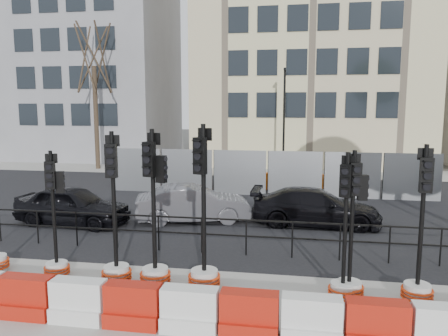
% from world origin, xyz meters
% --- Properties ---
extents(ground, '(120.00, 120.00, 0.00)m').
position_xyz_m(ground, '(0.00, 0.00, 0.00)').
color(ground, '#51514C').
rests_on(ground, ground).
extents(road, '(40.00, 14.00, 0.03)m').
position_xyz_m(road, '(0.00, 7.00, 0.01)').
color(road, black).
rests_on(road, ground).
extents(sidewalk_far, '(40.00, 4.00, 0.02)m').
position_xyz_m(sidewalk_far, '(0.00, 16.00, 0.01)').
color(sidewalk_far, gray).
rests_on(sidewalk_far, ground).
extents(building_grey, '(11.00, 9.06, 14.00)m').
position_xyz_m(building_grey, '(-14.00, 21.99, 7.00)').
color(building_grey, gray).
rests_on(building_grey, ground).
extents(building_cream, '(15.00, 10.06, 18.00)m').
position_xyz_m(building_cream, '(2.00, 21.99, 9.00)').
color(building_cream, tan).
rests_on(building_cream, ground).
extents(kerb_railing, '(18.00, 0.04, 1.00)m').
position_xyz_m(kerb_railing, '(0.00, 1.20, 0.69)').
color(kerb_railing, black).
rests_on(kerb_railing, ground).
extents(heras_fencing, '(14.33, 1.72, 2.00)m').
position_xyz_m(heras_fencing, '(-0.49, 9.71, 0.71)').
color(heras_fencing, gray).
rests_on(heras_fencing, ground).
extents(lamp_post_far, '(0.12, 0.56, 6.00)m').
position_xyz_m(lamp_post_far, '(0.50, 14.98, 3.22)').
color(lamp_post_far, black).
rests_on(lamp_post_far, ground).
extents(tree_bare_far, '(2.00, 2.00, 9.00)m').
position_xyz_m(tree_bare_far, '(-11.00, 15.50, 6.65)').
color(tree_bare_far, '#473828').
rests_on(tree_bare_far, ground).
extents(barrier_row, '(16.75, 0.50, 0.80)m').
position_xyz_m(barrier_row, '(0.00, -2.80, 0.37)').
color(barrier_row, '#AC280D').
rests_on(barrier_row, ground).
extents(traffic_signal_b, '(0.58, 0.58, 2.96)m').
position_xyz_m(traffic_signal_b, '(-4.15, -0.95, 0.70)').
color(traffic_signal_b, silver).
rests_on(traffic_signal_b, ground).
extents(traffic_signal_c, '(0.67, 0.67, 3.41)m').
position_xyz_m(traffic_signal_c, '(-2.65, -1.07, 0.70)').
color(traffic_signal_c, silver).
rests_on(traffic_signal_c, ground).
extents(traffic_signal_d, '(0.68, 0.68, 3.47)m').
position_xyz_m(traffic_signal_d, '(-1.74, -1.06, 0.83)').
color(traffic_signal_d, silver).
rests_on(traffic_signal_d, ground).
extents(traffic_signal_e, '(0.71, 0.71, 3.58)m').
position_xyz_m(traffic_signal_e, '(-0.66, -1.03, 0.74)').
color(traffic_signal_e, silver).
rests_on(traffic_signal_e, ground).
extents(traffic_signal_f, '(0.61, 0.61, 3.08)m').
position_xyz_m(traffic_signal_f, '(2.40, -0.99, 0.73)').
color(traffic_signal_f, silver).
rests_on(traffic_signal_f, ground).
extents(traffic_signal_g, '(0.60, 0.60, 3.05)m').
position_xyz_m(traffic_signal_g, '(2.25, -1.10, 0.63)').
color(traffic_signal_g, silver).
rests_on(traffic_signal_g, ground).
extents(traffic_signal_h, '(0.63, 0.63, 3.22)m').
position_xyz_m(traffic_signal_h, '(3.73, -0.95, 0.66)').
color(traffic_signal_h, silver).
rests_on(traffic_signal_h, ground).
extents(car_a, '(2.24, 4.11, 1.30)m').
position_xyz_m(car_a, '(-6.08, 3.34, 0.65)').
color(car_a, black).
rests_on(car_a, ground).
extents(car_b, '(3.38, 4.56, 1.27)m').
position_xyz_m(car_b, '(-2.16, 4.30, 0.63)').
color(car_b, '#4D4D52').
rests_on(car_b, ground).
extents(car_c, '(1.89, 4.30, 1.23)m').
position_xyz_m(car_c, '(1.92, 4.58, 0.61)').
color(car_c, black).
rests_on(car_c, ground).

